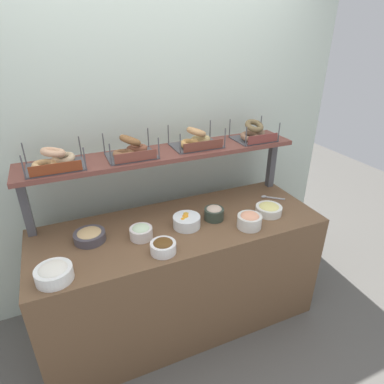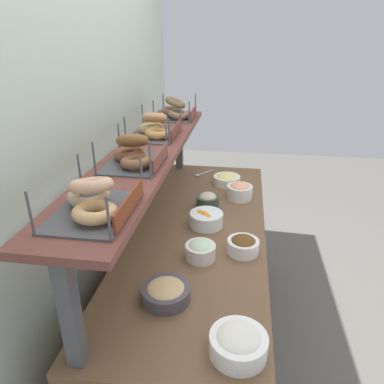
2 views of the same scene
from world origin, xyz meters
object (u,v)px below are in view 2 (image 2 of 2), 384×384
at_px(bowl_lox_spread, 240,191).
at_px(bowl_tuna_salad, 208,201).
at_px(bowl_cream_cheese, 238,343).
at_px(bagel_basket_cinnamon_raisin, 134,154).
at_px(bagel_basket_poppy, 176,111).
at_px(bowl_fruit_salad, 206,219).
at_px(serving_spoon_near_plate, 201,174).
at_px(bagel_basket_sesame, 155,128).
at_px(bowl_scallion_spread, 200,250).
at_px(bowl_hummus, 166,292).
at_px(bowl_chocolate_spread, 243,245).
at_px(bagel_basket_plain, 94,201).
at_px(bowl_egg_salad, 227,179).

bearing_deg(bowl_lox_spread, bowl_tuna_salad, 132.16).
distance_m(bowl_cream_cheese, bagel_basket_cinnamon_raisin, 0.86).
distance_m(bowl_lox_spread, bagel_basket_poppy, 0.68).
relative_size(bowl_lox_spread, bowl_fruit_salad, 0.89).
relative_size(serving_spoon_near_plate, bagel_basket_sesame, 0.44).
relative_size(bowl_scallion_spread, bagel_basket_poppy, 0.49).
relative_size(bowl_hummus, bagel_basket_poppy, 0.66).
bearing_deg(bowl_chocolate_spread, bowl_lox_spread, 3.18).
bearing_deg(bowl_lox_spread, bowl_hummus, 165.29).
xyz_separation_m(bagel_basket_plain, bagel_basket_poppy, (1.38, -0.00, 0.00)).
height_order(serving_spoon_near_plate, bagel_basket_poppy, bagel_basket_poppy).
height_order(serving_spoon_near_plate, bagel_basket_sesame, bagel_basket_sesame).
distance_m(bowl_fruit_salad, serving_spoon_near_plate, 0.75).
distance_m(bowl_egg_salad, bagel_basket_cinnamon_raisin, 1.03).
height_order(bowl_egg_salad, bagel_basket_poppy, bagel_basket_poppy).
relative_size(bowl_egg_salad, bagel_basket_plain, 0.55).
distance_m(bowl_chocolate_spread, bagel_basket_sesame, 0.80).
bearing_deg(bagel_basket_cinnamon_raisin, bowl_egg_salad, -23.31).
xyz_separation_m(serving_spoon_near_plate, bagel_basket_cinnamon_raisin, (-1.00, 0.17, 0.47)).
distance_m(bowl_tuna_salad, serving_spoon_near_plate, 0.54).
relative_size(bowl_fruit_salad, bowl_scallion_spread, 1.28).
xyz_separation_m(bowl_chocolate_spread, bowl_fruit_salad, (0.23, 0.20, -0.00)).
bearing_deg(bowl_tuna_salad, bagel_basket_poppy, 30.92).
xyz_separation_m(bowl_tuna_salad, bagel_basket_sesame, (-0.00, 0.30, 0.43)).
relative_size(serving_spoon_near_plate, bagel_basket_cinnamon_raisin, 0.48).
height_order(bowl_tuna_salad, bagel_basket_plain, bagel_basket_plain).
xyz_separation_m(bowl_hummus, serving_spoon_near_plate, (1.35, 0.03, -0.03)).
bearing_deg(bagel_basket_poppy, bowl_cream_cheese, -161.98).
bearing_deg(bagel_basket_cinnamon_raisin, bowl_lox_spread, -35.90).
bearing_deg(bowl_tuna_salad, serving_spoon_near_plate, 11.09).
bearing_deg(bowl_hummus, bowl_cream_cheese, -127.06).
distance_m(bowl_cream_cheese, bowl_scallion_spread, 0.55).
bearing_deg(serving_spoon_near_plate, bowl_fruit_salad, -170.90).
bearing_deg(bowl_fruit_salad, bagel_basket_sesame, 56.58).
distance_m(bowl_tuna_salad, bowl_lox_spread, 0.25).
height_order(bowl_scallion_spread, bagel_basket_cinnamon_raisin, bagel_basket_cinnamon_raisin).
bearing_deg(bowl_lox_spread, serving_spoon_near_plate, 38.33).
distance_m(bowl_egg_salad, serving_spoon_near_plate, 0.24).
distance_m(bowl_chocolate_spread, bowl_cream_cheese, 0.59).
height_order(bowl_hummus, bowl_fruit_salad, bowl_fruit_salad).
xyz_separation_m(bowl_lox_spread, bowl_egg_salad, (0.22, 0.09, -0.02)).
bearing_deg(serving_spoon_near_plate, bowl_scallion_spread, -173.09).
height_order(bagel_basket_plain, bagel_basket_cinnamon_raisin, bagel_basket_cinnamon_raisin).
height_order(bowl_scallion_spread, serving_spoon_near_plate, bowl_scallion_spread).
xyz_separation_m(bowl_tuna_salad, bagel_basket_poppy, (0.45, 0.27, 0.43)).
bearing_deg(bowl_fruit_salad, bagel_basket_plain, 158.47).
bearing_deg(bowl_egg_salad, bowl_scallion_spread, 175.72).
distance_m(bowl_cream_cheese, serving_spoon_near_plate, 1.60).
bearing_deg(bowl_chocolate_spread, bowl_cream_cheese, 179.64).
bearing_deg(bowl_cream_cheese, bagel_basket_cinnamon_raisin, 41.11).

